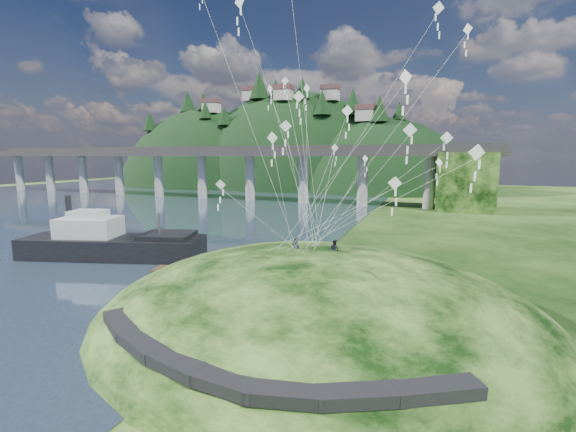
% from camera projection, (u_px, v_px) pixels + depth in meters
% --- Properties ---
extents(ground, '(320.00, 320.00, 0.00)m').
position_uv_depth(ground, '(215.00, 310.00, 30.87)').
color(ground, black).
rests_on(ground, ground).
extents(water, '(240.00, 240.00, 0.00)m').
position_uv_depth(water, '(4.00, 213.00, 84.18)').
color(water, '#31445A').
rests_on(water, ground).
extents(grass_hill, '(36.00, 32.00, 13.00)m').
position_uv_depth(grass_hill, '(317.00, 333.00, 30.09)').
color(grass_hill, black).
rests_on(grass_hill, ground).
extents(footpath, '(22.29, 5.84, 0.83)m').
position_uv_depth(footpath, '(238.00, 364.00, 18.91)').
color(footpath, black).
rests_on(footpath, ground).
extents(bridge, '(160.00, 11.00, 15.00)m').
position_uv_depth(bridge, '(268.00, 166.00, 103.37)').
color(bridge, '#2D2B2B').
rests_on(bridge, ground).
extents(far_ridge, '(153.00, 70.00, 94.50)m').
position_uv_depth(far_ridge, '(282.00, 204.00, 160.13)').
color(far_ridge, black).
rests_on(far_ridge, ground).
extents(work_barge, '(22.27, 11.70, 7.52)m').
position_uv_depth(work_barge, '(110.00, 242.00, 46.74)').
color(work_barge, black).
rests_on(work_barge, ground).
extents(wooden_dock, '(13.35, 4.67, 0.94)m').
position_uv_depth(wooden_dock, '(215.00, 272.00, 39.58)').
color(wooden_dock, '#3C2918').
rests_on(wooden_dock, ground).
extents(kite_flyers, '(3.94, 1.34, 1.97)m').
position_uv_depth(kite_flyers, '(316.00, 238.00, 30.32)').
color(kite_flyers, '#23242F').
rests_on(kite_flyers, ground).
extents(kite_swarm, '(18.50, 15.74, 15.93)m').
position_uv_depth(kite_swarm, '(342.00, 100.00, 27.16)').
color(kite_swarm, white).
rests_on(kite_swarm, ground).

